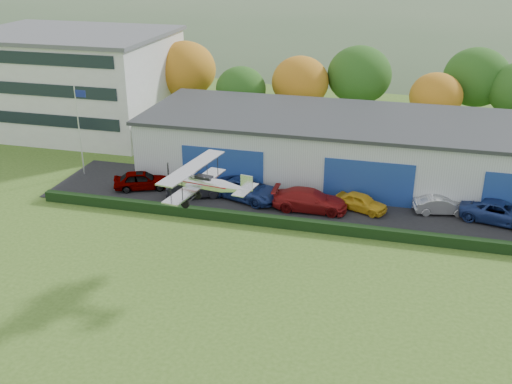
% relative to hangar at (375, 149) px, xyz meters
% --- Properties ---
extents(ground, '(300.00, 300.00, 0.00)m').
position_rel_hangar_xyz_m(ground, '(-5.00, -27.98, -2.66)').
color(ground, '#3E5D1D').
rests_on(ground, ground).
extents(apron, '(48.00, 9.00, 0.05)m').
position_rel_hangar_xyz_m(apron, '(-2.00, -6.98, -2.63)').
color(apron, black).
rests_on(apron, ground).
extents(hedge, '(46.00, 0.60, 0.80)m').
position_rel_hangar_xyz_m(hedge, '(-2.00, -11.78, -2.26)').
color(hedge, black).
rests_on(hedge, ground).
extents(hangar, '(40.60, 12.60, 5.30)m').
position_rel_hangar_xyz_m(hangar, '(0.00, 0.00, 0.00)').
color(hangar, '#B2B7BC').
rests_on(hangar, ground).
extents(office_block, '(20.60, 15.60, 10.40)m').
position_rel_hangar_xyz_m(office_block, '(-33.00, 7.02, 2.56)').
color(office_block, silver).
rests_on(office_block, ground).
extents(flagpole, '(1.05, 0.10, 8.00)m').
position_rel_hangar_xyz_m(flagpole, '(-24.88, -5.98, 2.13)').
color(flagpole, silver).
rests_on(flagpole, ground).
extents(tree_belt, '(75.70, 13.22, 10.12)m').
position_rel_hangar_xyz_m(tree_belt, '(-4.15, 12.64, 2.95)').
color(tree_belt, '#3D2614').
rests_on(tree_belt, ground).
extents(distant_hills, '(430.00, 196.00, 56.00)m').
position_rel_hangar_xyz_m(distant_hills, '(-9.38, 112.02, -15.70)').
color(distant_hills, '#4C6642').
rests_on(distant_hills, ground).
extents(car_0, '(4.95, 3.50, 1.56)m').
position_rel_hangar_xyz_m(car_0, '(-18.57, -7.78, -1.82)').
color(car_0, gray).
rests_on(car_0, apron).
extents(car_1, '(5.08, 3.48, 1.58)m').
position_rel_hangar_xyz_m(car_1, '(-13.64, -8.18, -1.81)').
color(car_1, black).
rests_on(car_1, apron).
extents(car_2, '(6.47, 4.51, 1.64)m').
position_rel_hangar_xyz_m(car_2, '(-9.48, -7.54, -1.79)').
color(car_2, navy).
rests_on(car_2, apron).
extents(car_3, '(5.84, 2.49, 1.68)m').
position_rel_hangar_xyz_m(car_3, '(-4.18, -8.39, -1.77)').
color(car_3, maroon).
rests_on(car_3, apron).
extents(car_4, '(4.36, 3.01, 1.38)m').
position_rel_hangar_xyz_m(car_4, '(-0.32, -7.45, -1.92)').
color(car_4, gold).
rests_on(car_4, apron).
extents(car_5, '(4.32, 2.27, 1.35)m').
position_rel_hangar_xyz_m(car_5, '(5.64, -6.42, -1.93)').
color(car_5, silver).
rests_on(car_5, apron).
extents(car_6, '(6.14, 3.84, 1.58)m').
position_rel_hangar_xyz_m(car_6, '(9.82, -6.90, -1.81)').
color(car_6, navy).
rests_on(car_6, apron).
extents(biplane, '(5.89, 6.74, 2.51)m').
position_rel_hangar_xyz_m(biplane, '(-9.13, -18.22, 3.09)').
color(biplane, silver).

